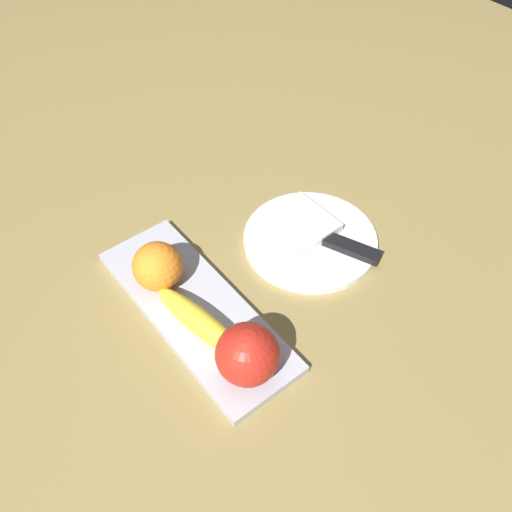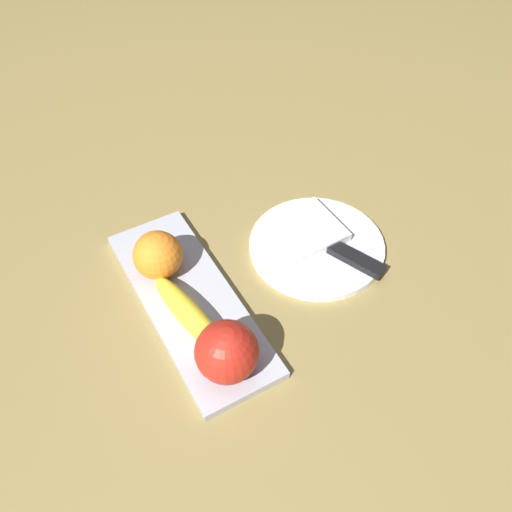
# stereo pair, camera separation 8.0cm
# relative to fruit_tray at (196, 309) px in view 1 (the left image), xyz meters

# --- Properties ---
(ground_plane) EXTENTS (2.40, 2.40, 0.00)m
(ground_plane) POSITION_rel_fruit_tray_xyz_m (-0.03, 0.02, -0.01)
(ground_plane) COLOR olive
(fruit_tray) EXTENTS (0.34, 0.12, 0.01)m
(fruit_tray) POSITION_rel_fruit_tray_xyz_m (0.00, 0.00, 0.00)
(fruit_tray) COLOR #B0B3BE
(fruit_tray) RESTS_ON ground_plane
(apple) EXTENTS (0.08, 0.08, 0.08)m
(apple) POSITION_rel_fruit_tray_xyz_m (-0.13, 0.01, 0.05)
(apple) COLOR red
(apple) RESTS_ON fruit_tray
(banana) EXTENTS (0.17, 0.06, 0.03)m
(banana) POSITION_rel_fruit_tray_xyz_m (-0.04, 0.02, 0.02)
(banana) COLOR yellow
(banana) RESTS_ON fruit_tray
(orange_near_apple) EXTENTS (0.07, 0.07, 0.07)m
(orange_near_apple) POSITION_rel_fruit_tray_xyz_m (0.07, 0.02, 0.04)
(orange_near_apple) COLOR orange
(orange_near_apple) RESTS_ON fruit_tray
(dinner_plate) EXTENTS (0.21, 0.21, 0.01)m
(dinner_plate) POSITION_rel_fruit_tray_xyz_m (0.00, -0.22, -0.00)
(dinner_plate) COLOR white
(dinner_plate) RESTS_ON ground_plane
(folded_napkin) EXTENTS (0.10, 0.10, 0.02)m
(folded_napkin) POSITION_rel_fruit_tray_xyz_m (0.03, -0.22, 0.01)
(folded_napkin) COLOR white
(folded_napkin) RESTS_ON dinner_plate
(knife) EXTENTS (0.17, 0.09, 0.01)m
(knife) POSITION_rel_fruit_tray_xyz_m (-0.05, -0.24, 0.01)
(knife) COLOR silver
(knife) RESTS_ON dinner_plate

